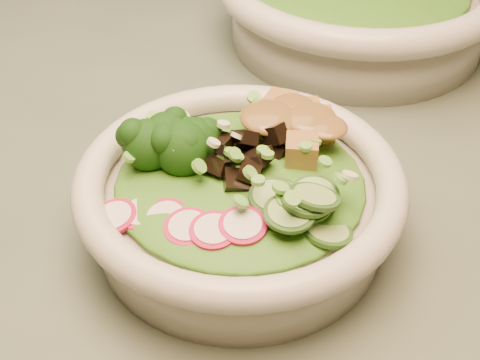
# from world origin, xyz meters

# --- Properties ---
(salad_bowl) EXTENTS (0.24, 0.24, 0.06)m
(salad_bowl) POSITION_xyz_m (-0.21, -0.07, 0.78)
(salad_bowl) COLOR beige
(salad_bowl) RESTS_ON dining_table
(side_bowl) EXTENTS (0.31, 0.31, 0.08)m
(side_bowl) POSITION_xyz_m (-0.15, 0.26, 0.79)
(side_bowl) COLOR beige
(side_bowl) RESTS_ON dining_table
(lettuce_bed) EXTENTS (0.18, 0.18, 0.02)m
(lettuce_bed) POSITION_xyz_m (-0.21, -0.07, 0.80)
(lettuce_bed) COLOR #256314
(lettuce_bed) RESTS_ON salad_bowl
(broccoli_florets) EXTENTS (0.09, 0.08, 0.04)m
(broccoli_florets) POSITION_xyz_m (-0.26, -0.05, 0.82)
(broccoli_florets) COLOR black
(broccoli_florets) RESTS_ON salad_bowl
(radish_slices) EXTENTS (0.10, 0.07, 0.02)m
(radish_slices) POSITION_xyz_m (-0.23, -0.12, 0.81)
(radish_slices) COLOR #AD0D39
(radish_slices) RESTS_ON salad_bowl
(cucumber_slices) EXTENTS (0.08, 0.08, 0.03)m
(cucumber_slices) POSITION_xyz_m (-0.16, -0.09, 0.81)
(cucumber_slices) COLOR #88B363
(cucumber_slices) RESTS_ON salad_bowl
(mushroom_heap) EXTENTS (0.08, 0.08, 0.04)m
(mushroom_heap) POSITION_xyz_m (-0.21, -0.06, 0.82)
(mushroom_heap) COLOR black
(mushroom_heap) RESTS_ON salad_bowl
(tofu_cubes) EXTENTS (0.09, 0.08, 0.03)m
(tofu_cubes) POSITION_xyz_m (-0.19, -0.02, 0.81)
(tofu_cubes) COLOR olive
(tofu_cubes) RESTS_ON salad_bowl
(peanut_sauce) EXTENTS (0.06, 0.05, 0.01)m
(peanut_sauce) POSITION_xyz_m (-0.19, -0.02, 0.83)
(peanut_sauce) COLOR brown
(peanut_sauce) RESTS_ON tofu_cubes
(scallion_garnish) EXTENTS (0.17, 0.17, 0.02)m
(scallion_garnish) POSITION_xyz_m (-0.21, -0.07, 0.82)
(scallion_garnish) COLOR #63AC3C
(scallion_garnish) RESTS_ON salad_bowl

